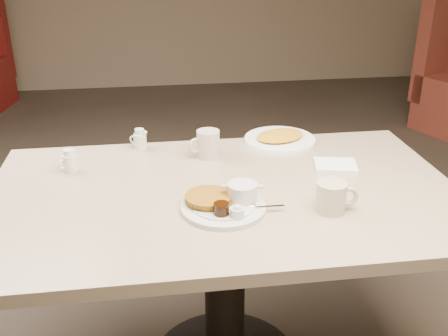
{
  "coord_description": "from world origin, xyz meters",
  "views": [
    {
      "loc": [
        -0.21,
        -1.47,
        1.51
      ],
      "look_at": [
        0.0,
        0.02,
        0.82
      ],
      "focal_mm": 42.02,
      "sensor_mm": 36.0,
      "label": 1
    }
  ],
  "objects": [
    {
      "name": "napkin",
      "position": [
        0.41,
        0.11,
        0.76
      ],
      "size": [
        0.16,
        0.14,
        0.02
      ],
      "color": "white",
      "rests_on": "diner_table"
    },
    {
      "name": "main_plate",
      "position": [
        -0.02,
        -0.12,
        0.77
      ],
      "size": [
        0.32,
        0.29,
        0.07
      ],
      "color": "#B9B9B5",
      "rests_on": "diner_table"
    },
    {
      "name": "hash_plate",
      "position": [
        0.27,
        0.39,
        0.76
      ],
      "size": [
        0.37,
        0.37,
        0.04
      ],
      "color": "white",
      "rests_on": "diner_table"
    },
    {
      "name": "coffee_mug_near",
      "position": [
        0.29,
        -0.17,
        0.8
      ],
      "size": [
        0.13,
        0.1,
        0.09
      ],
      "color": "#AFAD92",
      "rests_on": "diner_table"
    },
    {
      "name": "coffee_mug_far",
      "position": [
        -0.02,
        0.28,
        0.8
      ],
      "size": [
        0.13,
        0.1,
        0.1
      ],
      "color": "#C2B1A1",
      "rests_on": "diner_table"
    },
    {
      "name": "diner_table",
      "position": [
        0.0,
        0.0,
        0.58
      ],
      "size": [
        1.5,
        0.9,
        0.75
      ],
      "color": "tan",
      "rests_on": "ground"
    },
    {
      "name": "creamer_left",
      "position": [
        -0.5,
        0.22,
        0.79
      ],
      "size": [
        0.07,
        0.06,
        0.08
      ],
      "color": "silver",
      "rests_on": "diner_table"
    },
    {
      "name": "creamer_right",
      "position": [
        -0.27,
        0.39,
        0.79
      ],
      "size": [
        0.07,
        0.05,
        0.08
      ],
      "color": "silver",
      "rests_on": "diner_table"
    }
  ]
}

